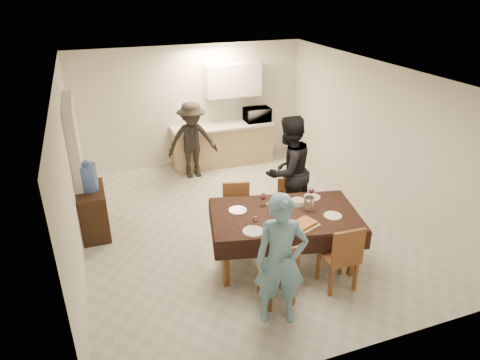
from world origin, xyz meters
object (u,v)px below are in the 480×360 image
Objects in this scene: console at (94,211)px; person_kitchen at (192,140)px; savoury_tart at (304,224)px; person_near at (281,261)px; person_far at (288,171)px; water_pitcher at (309,204)px; wine_bottle at (280,202)px; water_jug at (88,177)px; microwave at (257,114)px; dining_table at (285,216)px.

person_kitchen reaches higher than console.
person_near is at bearing -134.13° from savoury_tart.
savoury_tart is at bearing 52.71° from person_far.
water_pitcher reaches higher than console.
savoury_tart is (0.15, -0.43, -0.14)m from wine_bottle.
wine_bottle is at bearing -34.33° from water_jug.
person_near is at bearing -54.40° from console.
microwave is at bearing 15.52° from person_kitchen.
water_jug is 3.43m from savoury_tart.
water_pitcher is at bearing 59.87° from person_far.
person_near is 0.90× the size of person_far.
water_jug reaches higher than savoury_tart.
dining_table is at bearing 80.30° from person_near.
person_far is at bearing 79.70° from water_pitcher.
wine_bottle reaches higher than dining_table.
savoury_tart is 1.50m from person_far.
water_pitcher is 1.12m from person_far.
wine_bottle is at bearing 109.23° from savoury_tart.
person_kitchen reaches higher than water_pitcher.
person_far is at bearing -13.01° from console.
microwave is (1.18, 3.79, 0.09)m from wine_bottle.
water_pitcher is at bearing 52.85° from savoury_tart.
dining_table is at bearing 73.61° from microwave.
person_far reaches higher than savoury_tart.
person_kitchen is (-0.49, 3.39, 0.03)m from dining_table.
console is at bearing 0.00° from water_jug.
person_far reaches higher than water_pitcher.
person_near is at bearing 42.53° from person_far.
person_kitchen reaches higher than water_jug.
console is 0.53× the size of person_kitchen.
water_jug is 3.05m from wine_bottle.
wine_bottle is at bearing 72.71° from microwave.
person_kitchen reaches higher than savoury_tart.
dining_table is 0.40m from savoury_tart.
person_near reaches higher than water_jug.
water_jug is at bearing 29.27° from microwave.
dining_table is 5.38× the size of water_jug.
microwave is (1.13, 3.84, 0.29)m from dining_table.
water_jug is 0.23× the size of person_far.
dining_table is at bearing -34.57° from water_jug.
console is 4.29m from microwave.
person_kitchen is (-0.84, 3.44, -0.11)m from water_pitcher.
console is 0.51× the size of person_near.
console is (-2.57, 1.77, -0.38)m from dining_table.
person_far is at bearing 80.30° from person_near.
microwave is at bearing 72.71° from wine_bottle.
microwave is at bearing -121.57° from person_far.
person_kitchen is at bearing 37.98° from console.
console is 0.45× the size of person_far.
wine_bottle is at bearing 147.66° from dining_table.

